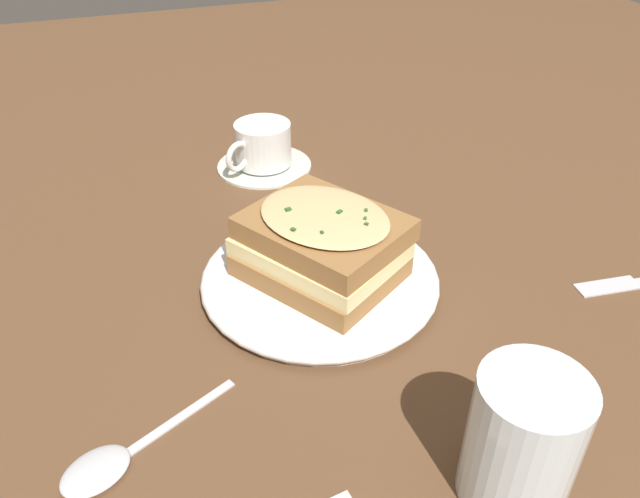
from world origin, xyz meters
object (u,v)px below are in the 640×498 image
(fork, at_px, (636,281))
(spoon, at_px, (107,464))
(teacup_with_saucer, at_px, (263,149))
(sandwich, at_px, (322,245))
(dinner_plate, at_px, (320,279))
(water_glass, at_px, (522,442))

(fork, xyz_separation_m, spoon, (-0.55, -0.05, 0.00))
(teacup_with_saucer, distance_m, fork, 0.49)
(sandwich, relative_size, fork, 1.06)
(dinner_plate, xyz_separation_m, teacup_with_saucer, (0.02, 0.28, 0.02))
(sandwich, xyz_separation_m, spoon, (-0.23, -0.15, -0.05))
(sandwich, xyz_separation_m, teacup_with_saucer, (0.01, 0.28, -0.02))
(teacup_with_saucer, bearing_deg, fork, 95.31)
(fork, bearing_deg, spoon, 101.53)
(dinner_plate, height_order, sandwich, sandwich)
(sandwich, relative_size, teacup_with_saucer, 1.45)
(dinner_plate, bearing_deg, water_glass, -79.57)
(water_glass, height_order, fork, water_glass)
(dinner_plate, xyz_separation_m, fork, (0.32, -0.11, -0.01))
(dinner_plate, bearing_deg, sandwich, 21.55)
(teacup_with_saucer, xyz_separation_m, water_glass, (0.03, -0.56, 0.03))
(sandwich, height_order, water_glass, water_glass)
(teacup_with_saucer, bearing_deg, dinner_plate, 53.99)
(water_glass, xyz_separation_m, spoon, (-0.28, 0.12, -0.05))
(spoon, bearing_deg, fork, -110.78)
(teacup_with_saucer, height_order, fork, teacup_with_saucer)
(sandwich, bearing_deg, teacup_with_saucer, 87.13)
(dinner_plate, relative_size, fork, 1.37)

